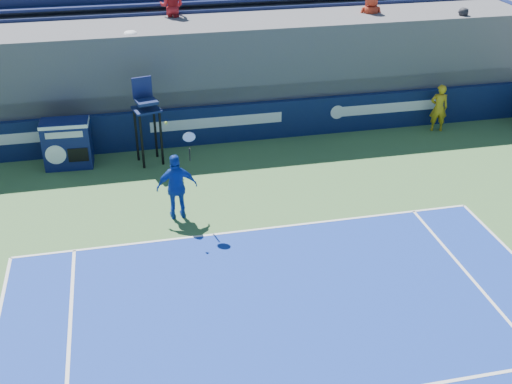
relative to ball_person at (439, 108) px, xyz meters
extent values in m
imported|color=gold|center=(0.00, 0.00, 0.00)|extent=(0.63, 0.49, 1.53)
cube|color=white|center=(-6.99, -4.65, -0.76)|extent=(10.97, 0.07, 0.00)
cube|color=#0B1842|center=(-6.99, 0.56, -0.18)|extent=(20.40, 0.20, 1.20)
cube|color=white|center=(-12.99, 0.46, -0.06)|extent=(3.20, 0.01, 0.32)
cube|color=white|center=(-6.99, 0.46, -0.06)|extent=(4.00, 0.01, 0.32)
cube|color=white|center=(-1.49, 0.46, -0.06)|extent=(3.60, 0.01, 0.32)
cylinder|color=white|center=(-3.19, 0.46, -0.06)|extent=(0.44, 0.01, 0.44)
cube|color=#0F184D|center=(-11.34, -0.17, -0.08)|extent=(1.33, 0.76, 1.40)
cube|color=white|center=(-11.34, -0.17, 0.55)|extent=(1.35, 0.78, 0.10)
cylinder|color=white|center=(-11.66, -0.51, -0.23)|extent=(0.56, 0.05, 0.56)
cube|color=black|center=(-11.06, -0.54, -0.28)|extent=(0.55, 0.05, 0.40)
cube|color=silver|center=(-11.36, -0.53, 0.34)|extent=(1.00, 0.06, 0.18)
cylinder|color=black|center=(-9.29, -0.74, 0.02)|extent=(0.08, 0.08, 1.60)
cylinder|color=black|center=(-8.75, -0.62, 0.02)|extent=(0.08, 0.08, 1.60)
cylinder|color=black|center=(-9.42, -0.19, 0.02)|extent=(0.08, 0.08, 1.60)
cylinder|color=black|center=(-8.87, -0.07, 0.02)|extent=(0.08, 0.08, 1.60)
cube|color=#0E1A47|center=(-9.08, -0.41, 0.85)|extent=(0.84, 0.84, 0.06)
cube|color=#121C46|center=(-9.06, -0.50, 1.10)|extent=(0.64, 0.56, 0.08)
cube|color=#151C50|center=(-9.14, -0.15, 1.40)|extent=(0.55, 0.18, 0.60)
imported|color=#153CAA|center=(-8.63, -3.66, 0.07)|extent=(0.99, 0.43, 1.67)
cylinder|color=black|center=(-8.29, -3.73, 0.92)|extent=(0.04, 0.16, 0.39)
torus|color=silver|center=(-8.29, -3.80, 1.40)|extent=(0.30, 0.13, 0.29)
cylinder|color=silver|center=(-8.29, -3.80, 1.40)|extent=(0.25, 0.10, 0.24)
sphere|color=#BBCF2E|center=(-8.79, -3.75, 1.77)|extent=(0.07, 0.07, 0.07)
cube|color=#4F4F54|center=(-6.99, 2.46, 0.91)|extent=(20.40, 3.60, 3.38)
cube|color=#4F4F54|center=(-6.99, 1.11, 0.70)|extent=(20.40, 0.90, 0.55)
cube|color=#121B46|center=(-6.99, 1.01, 1.17)|extent=(20.00, 0.45, 0.08)
cube|color=#121B46|center=(-6.99, 1.26, 1.37)|extent=(20.00, 0.06, 0.45)
cube|color=#4F4F54|center=(-6.99, 2.01, 1.25)|extent=(20.40, 0.90, 0.55)
cube|color=#121B46|center=(-6.99, 1.91, 1.72)|extent=(20.00, 0.45, 0.08)
cube|color=#121B46|center=(-6.99, 2.16, 1.92)|extent=(20.00, 0.06, 0.45)
cube|color=#4F4F54|center=(-6.99, 2.91, 1.80)|extent=(20.40, 0.90, 0.55)
cube|color=#121B46|center=(-6.99, 2.81, 2.27)|extent=(20.00, 0.45, 0.08)
cube|color=#121B46|center=(-6.99, 3.06, 2.47)|extent=(20.00, 0.06, 0.45)
cube|color=#4F4F54|center=(-6.99, 3.81, 2.35)|extent=(20.40, 0.90, 0.55)
cube|color=#121B46|center=(-6.99, 3.71, 2.82)|extent=(20.00, 0.45, 0.08)
cube|color=#0C1647|center=(-6.99, 4.41, 1.42)|extent=(20.80, 0.30, 4.40)
cube|color=#0C1647|center=(3.36, 2.46, 0.92)|extent=(0.30, 3.90, 3.40)
imported|color=white|center=(-9.29, 1.06, 1.84)|extent=(1.18, 0.81, 1.69)
imported|color=#178081|center=(-5.89, 1.06, 1.74)|extent=(0.91, 0.46, 1.49)
imported|color=#B32F19|center=(-1.75, 1.96, 2.41)|extent=(0.90, 0.64, 1.74)
imported|color=black|center=(0.92, 1.06, 1.92)|extent=(0.73, 0.53, 1.85)
imported|color=#A6171E|center=(-7.92, 2.86, 2.90)|extent=(0.95, 0.85, 1.61)
camera|label=1|loc=(-9.67, -17.30, 7.31)|focal=45.00mm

